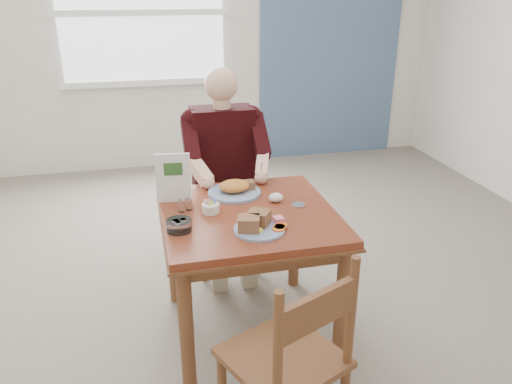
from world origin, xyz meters
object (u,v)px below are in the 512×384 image
object	(u,v)px
chair_far	(223,200)
far_plate	(235,189)
chair_near	(291,361)
diner	(225,159)
table	(249,231)
near_plate	(257,224)

from	to	relation	value
chair_far	far_plate	bearing A→B (deg)	-92.13
chair_near	diner	size ratio (longest dim) A/B	0.69
far_plate	chair_near	bearing A→B (deg)	-90.04
table	near_plate	bearing A→B (deg)	-91.16
diner	near_plate	xyz separation A→B (m)	(-0.00, -0.92, -0.03)
chair_near	near_plate	xyz separation A→B (m)	(0.02, 0.62, 0.30)
chair_far	diner	size ratio (longest dim) A/B	0.69
diner	chair_near	bearing A→B (deg)	-90.77
table	near_plate	distance (m)	0.26
chair_far	near_plate	world-z (taller)	chair_far
chair_far	far_plate	xyz separation A→B (m)	(-0.02, -0.54, 0.30)
chair_far	near_plate	size ratio (longest dim) A/B	2.91
chair_far	chair_near	world-z (taller)	same
far_plate	diner	bearing A→B (deg)	87.45
chair_far	chair_near	xyz separation A→B (m)	(-0.02, -1.64, 0.00)
chair_far	far_plate	world-z (taller)	chair_far
near_plate	far_plate	xyz separation A→B (m)	(-0.02, 0.47, -0.00)
diner	table	bearing A→B (deg)	-90.00
table	chair_far	xyz separation A→B (m)	(0.00, 0.80, -0.16)
table	chair_far	size ratio (longest dim) A/B	0.97
chair_far	near_plate	distance (m)	1.06
table	chair_near	size ratio (longest dim) A/B	0.97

